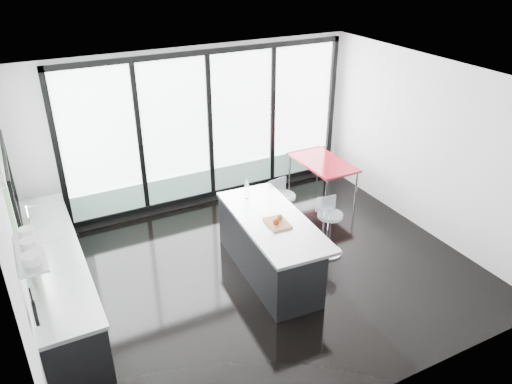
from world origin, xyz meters
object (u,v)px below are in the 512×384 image
island (268,246)px  bar_stool_near (329,234)px  bar_stool_far (283,215)px  red_table (322,179)px

island → bar_stool_near: island is taller
bar_stool_near → island: bearing=-175.8°
bar_stool_far → red_table: 1.57m
island → bar_stool_near: bearing=-0.1°
bar_stool_far → red_table: bearing=22.4°
bar_stool_near → red_table: 1.92m
island → bar_stool_near: size_ratio=3.11×
island → red_table: island is taller
red_table → bar_stool_far: bearing=-147.6°
bar_stool_far → red_table: bar_stool_far is taller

